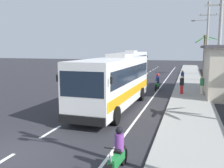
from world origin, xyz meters
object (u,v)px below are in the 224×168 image
(coach_bus_foreground, at_px, (114,80))
(coach_bus_far_lane, at_px, (133,62))
(pedestrian_far_walk, at_px, (182,85))
(palm_nearest, at_px, (205,48))
(utility_pole_far, at_px, (207,40))
(motorcycle_trailing, at_px, (157,83))
(pedestrian_near_kerb, at_px, (202,85))
(utility_pole_mid, at_px, (220,41))
(pedestrian_midwalk, at_px, (182,77))
(motorcycle_beside_bus, at_px, (118,154))

(coach_bus_foreground, relative_size, coach_bus_far_lane, 0.97)
(pedestrian_far_walk, height_order, palm_nearest, palm_nearest)
(utility_pole_far, bearing_deg, motorcycle_trailing, -121.04)
(coach_bus_far_lane, relative_size, motorcycle_trailing, 5.64)
(coach_bus_far_lane, distance_m, motorcycle_trailing, 15.84)
(coach_bus_far_lane, height_order, motorcycle_trailing, coach_bus_far_lane)
(pedestrian_near_kerb, relative_size, utility_pole_far, 0.17)
(coach_bus_foreground, bearing_deg, palm_nearest, 74.01)
(motorcycle_trailing, height_order, utility_pole_mid, utility_pole_mid)
(pedestrian_midwalk, bearing_deg, utility_pole_far, -21.05)
(motorcycle_beside_bus, height_order, palm_nearest, palm_nearest)
(utility_pole_mid, bearing_deg, motorcycle_trailing, 134.91)
(pedestrian_near_kerb, xyz_separation_m, pedestrian_midwalk, (-1.82, 5.91, -0.04))
(pedestrian_far_walk, distance_m, palm_nearest, 19.02)
(pedestrian_midwalk, height_order, utility_pole_far, utility_pole_far)
(pedestrian_near_kerb, bearing_deg, motorcycle_beside_bus, -83.77)
(utility_pole_mid, bearing_deg, coach_bus_far_lane, 118.42)
(coach_bus_foreground, height_order, pedestrian_near_kerb, coach_bus_foreground)
(coach_bus_far_lane, xyz_separation_m, utility_pole_far, (10.59, -6.55, 3.22))
(motorcycle_beside_bus, distance_m, pedestrian_midwalk, 21.51)
(motorcycle_beside_bus, distance_m, utility_pole_mid, 13.88)
(motorcycle_beside_bus, distance_m, pedestrian_near_kerb, 15.90)
(motorcycle_trailing, xyz_separation_m, pedestrian_near_kerb, (4.13, -2.10, 0.32))
(motorcycle_beside_bus, relative_size, palm_nearest, 0.32)
(coach_bus_foreground, xyz_separation_m, utility_pole_far, (6.88, 16.93, 3.23))
(coach_bus_far_lane, distance_m, pedestrian_far_walk, 19.01)
(coach_bus_far_lane, relative_size, pedestrian_midwalk, 7.13)
(pedestrian_near_kerb, relative_size, utility_pole_mid, 0.18)
(pedestrian_midwalk, xyz_separation_m, palm_nearest, (2.86, 12.30, 3.22))
(palm_nearest, bearing_deg, pedestrian_far_walk, -98.42)
(pedestrian_near_kerb, relative_size, pedestrian_midwalk, 1.04)
(coach_bus_far_lane, xyz_separation_m, pedestrian_near_kerb, (9.80, -16.83, -0.99))
(pedestrian_far_walk, bearing_deg, palm_nearest, 55.16)
(motorcycle_beside_bus, height_order, motorcycle_trailing, motorcycle_trailing)
(utility_pole_mid, height_order, palm_nearest, utility_pole_mid)
(motorcycle_trailing, relative_size, pedestrian_far_walk, 1.23)
(motorcycle_trailing, xyz_separation_m, pedestrian_far_walk, (2.43, -2.44, 0.31))
(coach_bus_foreground, xyz_separation_m, pedestrian_midwalk, (4.26, 12.56, -1.01))
(coach_bus_foreground, xyz_separation_m, coach_bus_far_lane, (-3.72, 23.49, 0.01))
(motorcycle_trailing, height_order, utility_pole_far, utility_pole_far)
(pedestrian_midwalk, xyz_separation_m, utility_pole_mid, (2.73, -8.87, 3.74))
(motorcycle_trailing, distance_m, pedestrian_far_walk, 3.45)
(coach_bus_far_lane, distance_m, motorcycle_beside_bus, 33.04)
(motorcycle_beside_bus, relative_size, pedestrian_near_kerb, 1.22)
(coach_bus_foreground, relative_size, motorcycle_trailing, 5.48)
(utility_pole_mid, height_order, utility_pole_far, utility_pole_far)
(pedestrian_midwalk, xyz_separation_m, pedestrian_far_walk, (0.11, -6.25, 0.03))
(motorcycle_beside_bus, relative_size, utility_pole_far, 0.20)
(coach_bus_far_lane, bearing_deg, utility_pole_mid, -61.58)
(motorcycle_trailing, relative_size, utility_pole_mid, 0.22)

